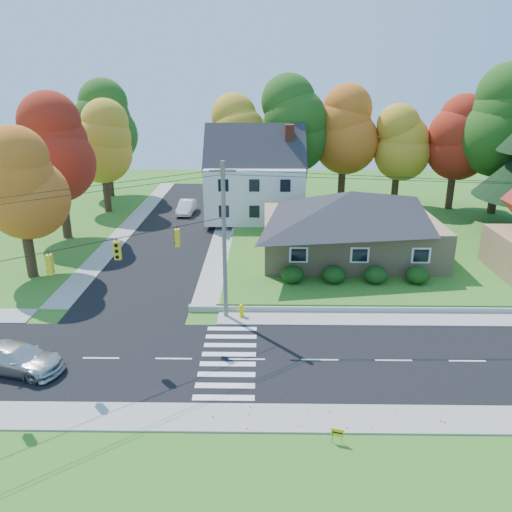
{
  "coord_description": "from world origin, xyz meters",
  "views": [
    {
      "loc": [
        0.86,
        -23.72,
        14.49
      ],
      "look_at": [
        0.4,
        8.0,
        3.16
      ],
      "focal_mm": 35.0,
      "sensor_mm": 36.0,
      "label": 1
    }
  ],
  "objects": [
    {
      "name": "sidewalk_south",
      "position": [
        0.0,
        -5.0,
        0.04
      ],
      "size": [
        90.0,
        2.0,
        0.08
      ],
      "primitive_type": "cube",
      "color": "#9C9A90",
      "rests_on": "ground"
    },
    {
      "name": "sidewalk_north",
      "position": [
        0.0,
        5.0,
        0.04
      ],
      "size": [
        90.0,
        2.0,
        0.08
      ],
      "primitive_type": "cube",
      "color": "#9C9A90",
      "rests_on": "ground"
    },
    {
      "name": "tree_lot_4",
      "position": [
        22.0,
        32.0,
        8.31
      ],
      "size": [
        6.72,
        6.72,
        12.51
      ],
      "color": "#3F2A19",
      "rests_on": "lawn"
    },
    {
      "name": "tree_lot_2",
      "position": [
        10.0,
        34.0,
        8.96
      ],
      "size": [
        7.28,
        7.28,
        13.56
      ],
      "color": "#3F2A19",
      "rests_on": "lawn"
    },
    {
      "name": "road_main",
      "position": [
        0.0,
        0.0,
        0.01
      ],
      "size": [
        90.0,
        8.0,
        0.02
      ],
      "primitive_type": "cube",
      "color": "black",
      "rests_on": "ground"
    },
    {
      "name": "road_cross",
      "position": [
        -8.0,
        26.0,
        0.01
      ],
      "size": [
        8.0,
        44.0,
        0.02
      ],
      "primitive_type": "cube",
      "color": "black",
      "rests_on": "ground"
    },
    {
      "name": "tree_west_2",
      "position": [
        -17.0,
        32.0,
        7.81
      ],
      "size": [
        6.72,
        6.72,
        12.51
      ],
      "color": "#3F2A19",
      "rests_on": "ground"
    },
    {
      "name": "tree_lot_0",
      "position": [
        -2.0,
        34.0,
        8.31
      ],
      "size": [
        6.72,
        6.72,
        12.51
      ],
      "color": "#3F2A19",
      "rests_on": "lawn"
    },
    {
      "name": "colonial_house",
      "position": [
        0.04,
        28.0,
        4.58
      ],
      "size": [
        10.4,
        8.4,
        9.6
      ],
      "color": "silver",
      "rests_on": "lawn"
    },
    {
      "name": "tree_west_1",
      "position": [
        -18.0,
        22.0,
        8.46
      ],
      "size": [
        7.28,
        7.28,
        13.56
      ],
      "color": "#3F2A19",
      "rests_on": "ground"
    },
    {
      "name": "tree_lot_3",
      "position": [
        16.0,
        33.0,
        7.65
      ],
      "size": [
        6.16,
        6.16,
        11.47
      ],
      "color": "#3F2A19",
      "rests_on": "lawn"
    },
    {
      "name": "silver_sedan",
      "position": [
        -11.92,
        -1.26,
        0.75
      ],
      "size": [
        5.38,
        3.3,
        1.45
      ],
      "primitive_type": "imported",
      "rotation": [
        0.0,
        0.0,
        1.3
      ],
      "color": "silver",
      "rests_on": "road_main"
    },
    {
      "name": "tree_lot_5",
      "position": [
        26.0,
        30.0,
        10.27
      ],
      "size": [
        8.4,
        8.4,
        15.64
      ],
      "color": "#3F2A19",
      "rests_on": "lawn"
    },
    {
      "name": "ground",
      "position": [
        0.0,
        0.0,
        0.0
      ],
      "size": [
        120.0,
        120.0,
        0.0
      ],
      "primitive_type": "plane",
      "color": "#3D7923"
    },
    {
      "name": "tree_west_0",
      "position": [
        -17.0,
        12.0,
        7.15
      ],
      "size": [
        6.16,
        6.16,
        11.47
      ],
      "color": "#3F2A19",
      "rests_on": "ground"
    },
    {
      "name": "tree_lot_1",
      "position": [
        4.0,
        33.0,
        9.61
      ],
      "size": [
        7.84,
        7.84,
        14.6
      ],
      "color": "#3F2A19",
      "rests_on": "lawn"
    },
    {
      "name": "fire_hydrant",
      "position": [
        -0.49,
        5.13,
        0.44
      ],
      "size": [
        0.53,
        0.41,
        0.92
      ],
      "color": "#DED700",
      "rests_on": "ground"
    },
    {
      "name": "yard_sign",
      "position": [
        4.02,
        -6.53,
        0.49
      ],
      "size": [
        0.55,
        0.17,
        0.69
      ],
      "color": "black",
      "rests_on": "ground"
    },
    {
      "name": "white_car",
      "position": [
        -7.8,
        30.99,
        0.78
      ],
      "size": [
        1.85,
        4.67,
        1.51
      ],
      "primitive_type": "imported",
      "rotation": [
        0.0,
        0.0,
        -0.05
      ],
      "color": "white",
      "rests_on": "road_cross"
    },
    {
      "name": "lawn",
      "position": [
        13.0,
        21.0,
        0.25
      ],
      "size": [
        30.0,
        30.0,
        0.5
      ],
      "primitive_type": "cube",
      "color": "#3D7923",
      "rests_on": "ground"
    },
    {
      "name": "hedge_row",
      "position": [
        7.5,
        9.8,
        1.14
      ],
      "size": [
        10.7,
        1.7,
        1.27
      ],
      "color": "#163A10",
      "rests_on": "lawn"
    },
    {
      "name": "ranch_house",
      "position": [
        8.0,
        16.0,
        3.27
      ],
      "size": [
        14.6,
        10.6,
        5.4
      ],
      "color": "tan",
      "rests_on": "lawn"
    },
    {
      "name": "traffic_infrastructure",
      "position": [
        -0.15,
        1.35,
        5.15
      ],
      "size": [
        38.1,
        10.66,
        10.0
      ],
      "color": "#666059",
      "rests_on": "ground"
    },
    {
      "name": "tree_west_3",
      "position": [
        -19.0,
        40.0,
        9.11
      ],
      "size": [
        7.84,
        7.84,
        14.6
      ],
      "color": "#3F2A19",
      "rests_on": "ground"
    }
  ]
}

